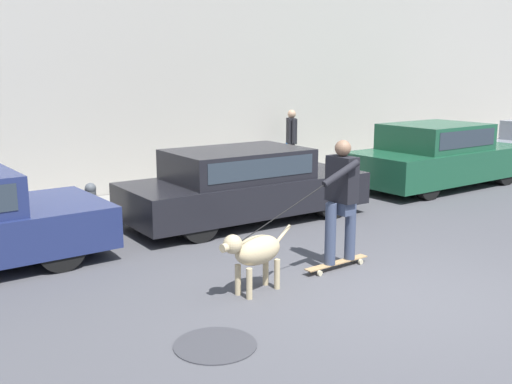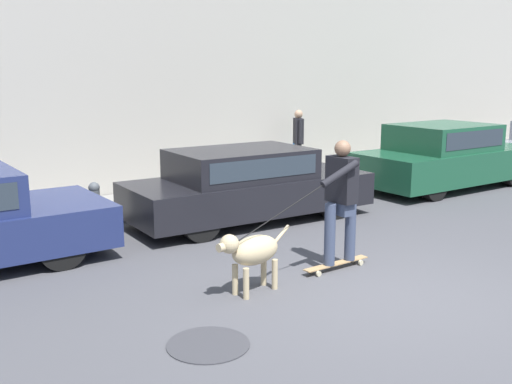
% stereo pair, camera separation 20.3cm
% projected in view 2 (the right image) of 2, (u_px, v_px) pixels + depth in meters
% --- Properties ---
extents(ground_plane, '(36.00, 36.00, 0.00)m').
position_uv_depth(ground_plane, '(400.00, 298.00, 6.76)').
color(ground_plane, '#47474C').
extents(back_wall, '(32.00, 0.30, 5.46)m').
position_uv_depth(back_wall, '(137.00, 60.00, 11.91)').
color(back_wall, '#ADA89E').
rests_on(back_wall, ground_plane).
extents(sidewalk_curb, '(30.00, 1.91, 0.10)m').
position_uv_depth(sidewalk_curb, '(166.00, 201.00, 11.54)').
color(sidewalk_curb, gray).
rests_on(sidewalk_curb, ground_plane).
extents(parked_car_1, '(4.25, 1.79, 1.24)m').
position_uv_depth(parked_car_1, '(247.00, 186.00, 10.14)').
color(parked_car_1, black).
rests_on(parked_car_1, ground_plane).
extents(parked_car_2, '(4.30, 1.80, 1.39)m').
position_uv_depth(parked_car_2, '(445.00, 158.00, 13.01)').
color(parked_car_2, black).
rests_on(parked_car_2, ground_plane).
extents(dog, '(1.11, 0.44, 0.77)m').
position_uv_depth(dog, '(252.00, 251.00, 6.84)').
color(dog, tan).
rests_on(dog, ground_plane).
extents(skateboarder, '(2.23, 0.58, 1.68)m').
position_uv_depth(skateboarder, '(340.00, 197.00, 7.59)').
color(skateboarder, beige).
rests_on(skateboarder, ground_plane).
extents(pedestrian_with_bag, '(0.38, 0.60, 1.54)m').
position_uv_depth(pedestrian_with_bag, '(298.00, 140.00, 13.63)').
color(pedestrian_with_bag, '#28282D').
rests_on(pedestrian_with_bag, sidewalk_curb).
extents(manhole_cover, '(0.79, 0.79, 0.01)m').
position_uv_depth(manhole_cover, '(208.00, 345.00, 5.62)').
color(manhole_cover, '#38383D').
rests_on(manhole_cover, ground_plane).
extents(fire_hydrant, '(0.18, 0.18, 0.80)m').
position_uv_depth(fire_hydrant, '(95.00, 206.00, 9.48)').
color(fire_hydrant, '#4C5156').
rests_on(fire_hydrant, ground_plane).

